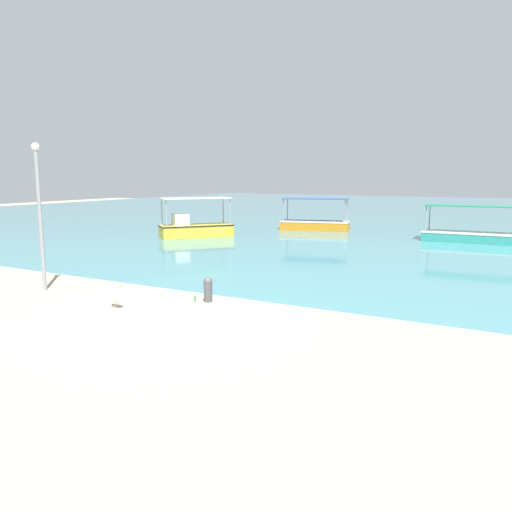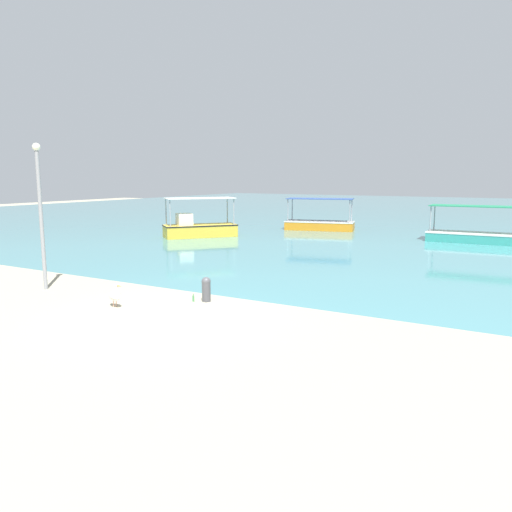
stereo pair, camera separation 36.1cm
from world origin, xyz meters
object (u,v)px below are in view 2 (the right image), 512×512
(fishing_boat_far_right, at_px, (199,228))
(glass_bottle, at_px, (193,298))
(fishing_boat_outer, at_px, (320,223))
(fishing_boat_near_left, at_px, (486,235))
(lamp_post, at_px, (40,208))
(mooring_bollard, at_px, (206,288))
(pelican, at_px, (115,296))

(fishing_boat_far_right, bearing_deg, glass_bottle, -54.51)
(fishing_boat_far_right, distance_m, fishing_boat_outer, 9.93)
(fishing_boat_far_right, relative_size, glass_bottle, 18.23)
(fishing_boat_near_left, xyz_separation_m, fishing_boat_outer, (-11.97, 1.97, 0.03))
(lamp_post, height_order, glass_bottle, lamp_post)
(lamp_post, xyz_separation_m, mooring_bollard, (6.26, 1.44, -2.57))
(fishing_boat_far_right, distance_m, fishing_boat_near_left, 18.59)
(fishing_boat_near_left, xyz_separation_m, glass_bottle, (-7.06, -20.91, -0.38))
(fishing_boat_outer, relative_size, mooring_bollard, 6.66)
(fishing_boat_far_right, height_order, lamp_post, lamp_post)
(fishing_boat_far_right, xyz_separation_m, fishing_boat_near_left, (17.50, 6.27, -0.17))
(fishing_boat_near_left, xyz_separation_m, mooring_bollard, (-6.69, -20.68, -0.04))
(fishing_boat_near_left, bearing_deg, fishing_boat_far_right, -160.27)
(fishing_boat_far_right, xyz_separation_m, fishing_boat_outer, (5.53, 8.25, -0.13))
(lamp_post, bearing_deg, fishing_boat_near_left, 59.65)
(fishing_boat_outer, xyz_separation_m, glass_bottle, (4.91, -22.88, -0.41))
(lamp_post, distance_m, mooring_bollard, 6.91)
(pelican, distance_m, mooring_bollard, 2.94)
(fishing_boat_near_left, distance_m, pelican, 24.36)
(lamp_post, bearing_deg, fishing_boat_outer, 87.66)
(fishing_boat_far_right, bearing_deg, pelican, -62.18)
(fishing_boat_outer, bearing_deg, pelican, -82.74)
(fishing_boat_near_left, relative_size, pelican, 8.83)
(fishing_boat_far_right, xyz_separation_m, pelican, (8.67, -16.43, -0.27))
(lamp_post, xyz_separation_m, glass_bottle, (5.89, 1.20, -2.90))
(fishing_boat_near_left, height_order, mooring_bollard, fishing_boat_near_left)
(fishing_boat_far_right, height_order, fishing_boat_outer, fishing_boat_far_right)
(fishing_boat_near_left, bearing_deg, lamp_post, -120.35)
(fishing_boat_outer, distance_m, lamp_post, 24.24)
(fishing_boat_near_left, height_order, pelican, fishing_boat_near_left)
(fishing_boat_outer, bearing_deg, glass_bottle, -77.90)
(fishing_boat_far_right, relative_size, fishing_boat_outer, 0.89)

